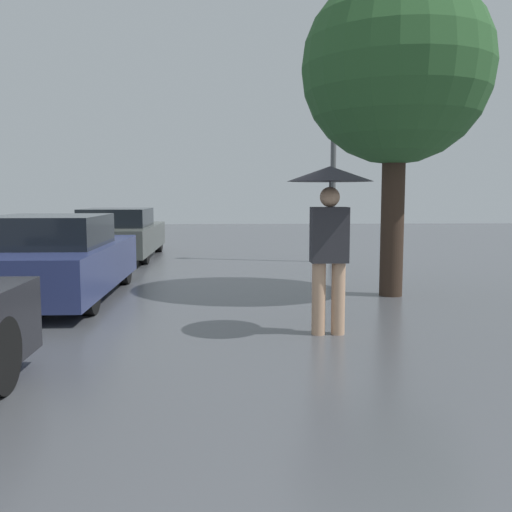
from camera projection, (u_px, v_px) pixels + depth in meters
name	position (u px, v px, depth m)	size (l,w,h in m)	color
pedestrian	(330.00, 208.00, 6.37)	(0.96, 0.96, 1.91)	tan
parked_car_middle	(54.00, 259.00, 8.73)	(1.83, 4.22, 1.28)	navy
parked_car_farthest	(119.00, 234.00, 14.29)	(1.81, 4.47, 1.24)	#4C514C
tree	(396.00, 71.00, 8.65)	(2.89, 2.89, 4.94)	#38281E
street_lamp	(334.00, 120.00, 13.11)	(0.33, 0.33, 5.26)	#515456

